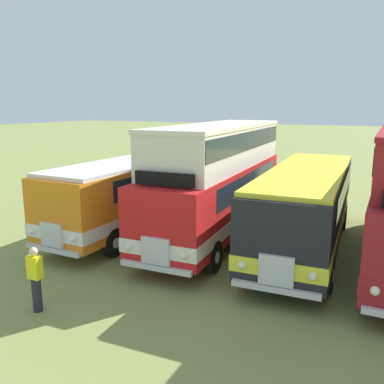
{
  "coord_description": "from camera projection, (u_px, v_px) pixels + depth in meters",
  "views": [
    {
      "loc": [
        -2.65,
        -14.75,
        5.2
      ],
      "look_at": [
        -9.78,
        -0.12,
        1.72
      ],
      "focal_mm": 38.02,
      "sensor_mm": 36.0,
      "label": 1
    }
  ],
  "objects": [
    {
      "name": "marshal_person",
      "position": [
        36.0,
        279.0,
        10.31
      ],
      "size": [
        0.36,
        0.24,
        1.73
      ],
      "color": "#23232D",
      "rests_on": "ground"
    },
    {
      "name": "bus_first_in_row",
      "position": [
        142.0,
        187.0,
        17.5
      ],
      "size": [
        2.79,
        10.43,
        2.99
      ],
      "color": "orange",
      "rests_on": "ground"
    },
    {
      "name": "bus_second_in_row",
      "position": [
        218.0,
        176.0,
        16.07
      ],
      "size": [
        2.95,
        10.39,
        4.49
      ],
      "color": "red",
      "rests_on": "ground"
    },
    {
      "name": "bus_third_in_row",
      "position": [
        306.0,
        203.0,
        14.7
      ],
      "size": [
        3.0,
        10.21,
        2.99
      ],
      "color": "black",
      "rests_on": "ground"
    }
  ]
}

